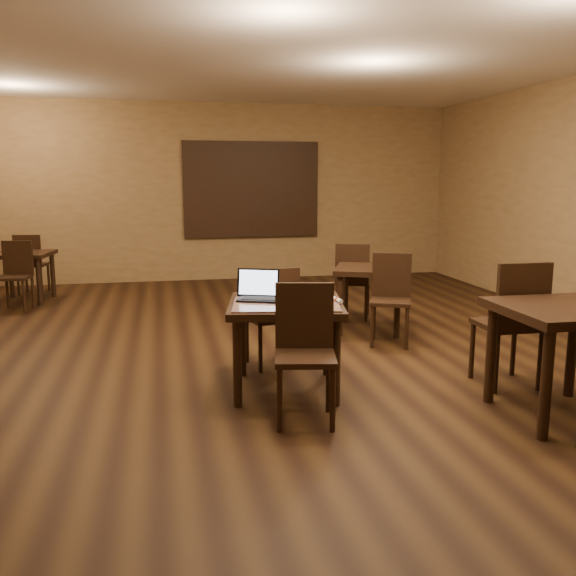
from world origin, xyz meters
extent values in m
plane|color=black|center=(0.00, 0.00, 0.00)|extent=(10.00, 10.00, 0.00)
cube|color=#93754B|center=(0.00, 5.00, 1.50)|extent=(8.00, 0.02, 3.00)
cube|color=silver|center=(0.00, 0.00, 3.00)|extent=(8.00, 10.00, 0.02)
cube|color=#296298|center=(0.50, 4.97, 1.55)|extent=(2.20, 0.04, 1.50)
cube|color=black|center=(0.50, 4.95, 1.55)|extent=(2.34, 0.02, 1.64)
cylinder|color=black|center=(-0.52, -1.10, 0.35)|extent=(0.07, 0.07, 0.71)
cylinder|color=black|center=(-0.39, -0.35, 0.35)|extent=(0.07, 0.07, 0.71)
cylinder|color=black|center=(0.23, -1.23, 0.35)|extent=(0.07, 0.07, 0.71)
cylinder|color=black|center=(0.36, -0.49, 0.35)|extent=(0.07, 0.07, 0.71)
cube|color=black|center=(-0.08, -0.79, 0.72)|extent=(1.07, 1.07, 0.06)
cube|color=#2C19A3|center=(-0.08, -0.79, 0.76)|extent=(0.98, 0.98, 0.02)
cylinder|color=black|center=(-0.30, -1.64, 0.23)|extent=(0.04, 0.04, 0.46)
cylinder|color=black|center=(-0.22, -1.28, 0.23)|extent=(0.04, 0.04, 0.46)
cylinder|color=black|center=(0.07, -1.71, 0.23)|extent=(0.04, 0.04, 0.46)
cylinder|color=black|center=(0.14, -1.35, 0.23)|extent=(0.04, 0.04, 0.46)
cube|color=black|center=(-0.08, -1.49, 0.48)|extent=(0.51, 0.51, 0.04)
cube|color=black|center=(-0.04, -1.30, 0.75)|extent=(0.43, 0.12, 0.49)
cylinder|color=black|center=(0.05, 0.12, 0.22)|extent=(0.04, 0.04, 0.44)
cylinder|color=black|center=(0.13, -0.23, 0.22)|extent=(0.04, 0.04, 0.44)
cylinder|color=black|center=(-0.29, 0.04, 0.22)|extent=(0.04, 0.04, 0.44)
cylinder|color=black|center=(-0.21, -0.30, 0.22)|extent=(0.04, 0.04, 0.44)
cube|color=black|center=(-0.08, -0.09, 0.46)|extent=(0.49, 0.49, 0.04)
cube|color=black|center=(-0.04, -0.27, 0.71)|extent=(0.41, 0.13, 0.47)
cube|color=black|center=(-0.28, -0.74, 0.77)|extent=(0.42, 0.36, 0.02)
cube|color=black|center=(-0.28, -0.62, 0.89)|extent=(0.35, 0.18, 0.24)
cube|color=#C6D7FB|center=(-0.28, -0.63, 0.89)|extent=(0.31, 0.15, 0.20)
cylinder|color=white|center=(0.14, -0.97, 0.77)|extent=(0.25, 0.25, 0.01)
cylinder|color=silver|center=(0.04, -0.55, 0.77)|extent=(0.39, 0.39, 0.01)
cylinder|color=beige|center=(0.04, -0.55, 0.78)|extent=(0.32, 0.32, 0.02)
torus|color=gold|center=(0.04, -0.55, 0.78)|extent=(0.33, 0.33, 0.02)
cube|color=silver|center=(0.06, -0.57, 0.79)|extent=(0.17, 0.25, 0.01)
cylinder|color=white|center=(0.32, -0.93, 0.78)|extent=(0.05, 0.16, 0.03)
cylinder|color=maroon|center=(0.32, -0.93, 0.78)|extent=(0.04, 0.03, 0.04)
cylinder|color=black|center=(0.88, 0.84, 0.35)|extent=(0.07, 0.07, 0.70)
cylinder|color=black|center=(1.12, 1.42, 0.35)|extent=(0.07, 0.07, 0.70)
cylinder|color=black|center=(1.46, 0.59, 0.35)|extent=(0.07, 0.07, 0.70)
cylinder|color=black|center=(1.70, 1.18, 0.35)|extent=(0.07, 0.07, 0.70)
cube|color=black|center=(1.29, 1.01, 0.71)|extent=(1.03, 1.03, 0.06)
cylinder|color=black|center=(1.06, 0.27, 0.22)|extent=(0.04, 0.04, 0.44)
cylinder|color=black|center=(1.19, 0.60, 0.22)|extent=(0.04, 0.04, 0.44)
cylinder|color=black|center=(1.39, 0.13, 0.22)|extent=(0.04, 0.04, 0.44)
cylinder|color=black|center=(1.52, 0.46, 0.22)|extent=(0.04, 0.04, 0.44)
cube|color=black|center=(1.29, 0.36, 0.46)|extent=(0.54, 0.54, 0.04)
cube|color=black|center=(1.36, 0.54, 0.72)|extent=(0.40, 0.20, 0.47)
cylinder|color=black|center=(1.52, 1.74, 0.22)|extent=(0.04, 0.04, 0.44)
cylinder|color=black|center=(1.39, 1.42, 0.22)|extent=(0.04, 0.04, 0.44)
cylinder|color=black|center=(1.19, 1.88, 0.22)|extent=(0.04, 0.04, 0.44)
cylinder|color=black|center=(1.06, 1.55, 0.22)|extent=(0.04, 0.04, 0.44)
cube|color=black|center=(1.29, 1.65, 0.46)|extent=(0.54, 0.54, 0.04)
cube|color=black|center=(1.22, 1.48, 0.72)|extent=(0.40, 0.20, 0.47)
cylinder|color=black|center=(-3.26, 3.96, 0.34)|extent=(0.07, 0.07, 0.67)
cylinder|color=black|center=(-2.74, 3.28, 0.34)|extent=(0.07, 0.07, 0.67)
cylinder|color=black|center=(-2.66, 3.88, 0.34)|extent=(0.07, 0.07, 0.67)
cube|color=black|center=(-3.00, 3.62, 0.68)|extent=(0.86, 0.86, 0.06)
cylinder|color=black|center=(-3.14, 3.20, 0.21)|extent=(0.04, 0.04, 0.43)
cylinder|color=black|center=(-2.86, 2.81, 0.21)|extent=(0.04, 0.04, 0.43)
cylinder|color=black|center=(-2.81, 3.15, 0.21)|extent=(0.04, 0.04, 0.43)
cube|color=black|center=(-3.00, 3.00, 0.45)|extent=(0.45, 0.45, 0.04)
cube|color=black|center=(-2.97, 3.18, 0.69)|extent=(0.40, 0.09, 0.45)
cylinder|color=black|center=(-2.81, 4.38, 0.21)|extent=(0.04, 0.04, 0.43)
cylinder|color=black|center=(-2.86, 4.04, 0.21)|extent=(0.04, 0.04, 0.43)
cylinder|color=black|center=(-3.14, 4.43, 0.21)|extent=(0.04, 0.04, 0.43)
cylinder|color=black|center=(-3.19, 4.09, 0.21)|extent=(0.04, 0.04, 0.43)
cube|color=black|center=(-3.00, 4.24, 0.45)|extent=(0.45, 0.45, 0.04)
cube|color=black|center=(-3.03, 4.06, 0.69)|extent=(0.40, 0.09, 0.45)
cylinder|color=black|center=(1.43, -2.12, 0.40)|extent=(0.08, 0.08, 0.79)
cylinder|color=black|center=(1.44, -1.41, 0.40)|extent=(0.08, 0.08, 0.79)
cylinder|color=black|center=(2.15, -1.41, 0.40)|extent=(0.08, 0.08, 0.79)
cube|color=black|center=(1.79, -1.77, 0.80)|extent=(0.90, 0.90, 0.07)
cylinder|color=black|center=(1.99, -0.84, 0.25)|extent=(0.04, 0.04, 0.50)
cylinder|color=black|center=(1.99, -1.24, 0.25)|extent=(0.04, 0.04, 0.50)
cylinder|color=black|center=(1.59, -0.84, 0.25)|extent=(0.04, 0.04, 0.50)
cylinder|color=black|center=(1.59, -1.24, 0.25)|extent=(0.04, 0.04, 0.50)
cube|color=black|center=(1.79, -1.04, 0.53)|extent=(0.47, 0.47, 0.04)
cube|color=black|center=(1.79, -1.25, 0.82)|extent=(0.47, 0.05, 0.54)
camera|label=1|loc=(-1.06, -5.58, 1.75)|focal=38.00mm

